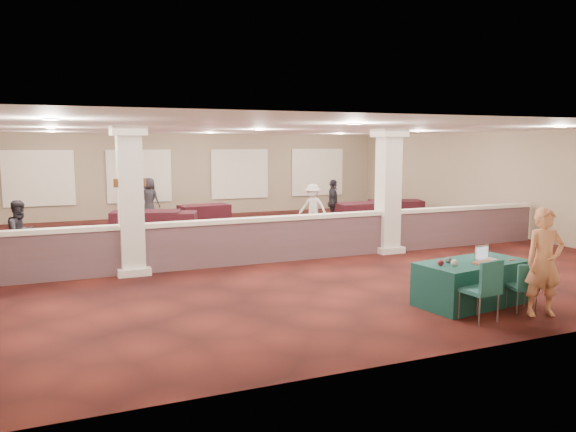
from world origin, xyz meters
name	(u,v)px	position (x,y,z in m)	size (l,w,h in m)	color
ground	(260,250)	(0.00, 0.00, 0.00)	(16.00, 16.00, 0.00)	#491712
wall_back	(191,175)	(0.00, 8.00, 1.60)	(16.00, 0.04, 3.20)	gray
wall_front	(463,237)	(0.00, -8.00, 1.60)	(16.00, 0.04, 3.20)	gray
wall_right	(496,182)	(8.00, 0.00, 1.60)	(0.04, 16.00, 3.20)	gray
ceiling	(259,129)	(0.00, 0.00, 3.20)	(16.00, 16.00, 0.02)	white
partition_wall	(281,238)	(0.00, -1.50, 0.57)	(15.60, 0.28, 1.10)	brown
column_left	(130,200)	(-3.50, -1.50, 1.64)	(0.72, 0.72, 3.20)	white
column_right	(388,190)	(3.00, -1.50, 1.64)	(0.72, 0.72, 3.20)	white
sconce_left	(116,183)	(-3.78, -1.50, 2.00)	(0.12, 0.12, 0.18)	brown
sconce_right	(143,182)	(-3.22, -1.50, 2.00)	(0.12, 0.12, 0.18)	brown
near_table	(472,283)	(1.76, -6.19, 0.38)	(2.00, 1.00, 0.77)	#103C38
conf_chair_main	(525,283)	(2.25, -6.91, 0.49)	(0.51, 0.51, 0.84)	#1C5352
conf_chair_side	(484,286)	(1.21, -7.10, 0.60)	(0.57, 0.57, 1.02)	#1C5352
woman	(544,262)	(2.38, -7.18, 0.90)	(0.65, 0.43, 1.80)	#F4906A
far_table_front_left	(17,252)	(-5.88, 0.30, 0.34)	(1.69, 0.84, 0.68)	black
far_table_front_center	(164,225)	(-2.00, 3.00, 0.39)	(1.92, 0.96, 0.78)	black
far_table_front_right	(362,214)	(4.86, 3.00, 0.39)	(1.94, 0.97, 0.79)	black
far_table_back_left	(146,224)	(-2.50, 3.20, 0.41)	(2.01, 1.01, 0.82)	black
far_table_back_center	(204,215)	(-0.19, 5.25, 0.35)	(1.72, 0.86, 0.70)	black
far_table_back_right	(396,211)	(6.50, 3.40, 0.38)	(1.90, 0.95, 0.77)	black
attendee_a	(21,234)	(-5.76, 0.20, 0.78)	(0.74, 0.41, 1.55)	black
attendee_b	(313,207)	(2.77, 2.60, 0.76)	(0.97, 0.45, 1.52)	beige
attendee_c	(333,202)	(3.90, 3.37, 0.80)	(0.94, 0.45, 1.60)	black
attendee_d	(149,199)	(-1.80, 7.00, 0.79)	(0.78, 0.42, 1.59)	black
laptop_base	(487,260)	(2.08, -6.19, 0.78)	(0.35, 0.24, 0.02)	silver
laptop_screen	(482,252)	(2.06, -6.07, 0.90)	(0.35, 0.01, 0.23)	silver
screen_glow	(482,252)	(2.06, -6.08, 0.89)	(0.32, 0.00, 0.20)	silver
knitting	(487,263)	(1.85, -6.44, 0.78)	(0.42, 0.32, 0.03)	#D05121
yarn_cream	(454,263)	(1.20, -6.38, 0.83)	(0.12, 0.12, 0.12)	beige
yarn_red	(441,263)	(1.02, -6.25, 0.82)	(0.11, 0.11, 0.11)	maroon
yarn_grey	(448,260)	(1.27, -6.14, 0.82)	(0.11, 0.11, 0.11)	#48474C
scissors	(512,260)	(2.48, -6.38, 0.77)	(0.13, 0.03, 0.01)	#B2131E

